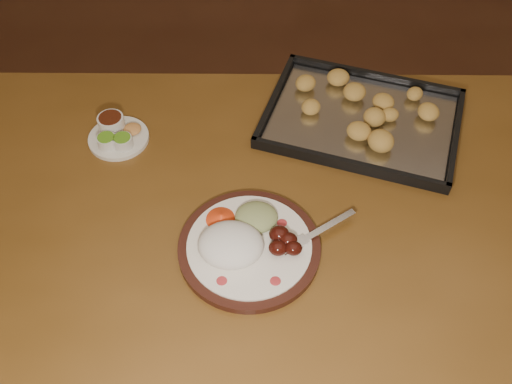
{
  "coord_description": "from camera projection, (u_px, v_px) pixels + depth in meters",
  "views": [
    {
      "loc": [
        -0.18,
        -0.9,
        1.76
      ],
      "look_at": [
        -0.22,
        -0.08,
        0.77
      ],
      "focal_mm": 40.0,
      "sensor_mm": 36.0,
      "label": 1
    }
  ],
  "objects": [
    {
      "name": "baking_tray",
      "position": [
        361.0,
        118.0,
        1.44
      ],
      "size": [
        0.55,
        0.47,
        0.05
      ],
      "rotation": [
        0.0,
        0.0,
        -0.28
      ],
      "color": "black",
      "rests_on": "dining_table"
    },
    {
      "name": "dining_table",
      "position": [
        252.0,
        226.0,
        1.37
      ],
      "size": [
        1.53,
        0.95,
        0.75
      ],
      "rotation": [
        0.0,
        0.0,
        0.04
      ],
      "color": "brown",
      "rests_on": "ground"
    },
    {
      "name": "dinner_plate",
      "position": [
        246.0,
        243.0,
        1.19
      ],
      "size": [
        0.38,
        0.3,
        0.07
      ],
      "rotation": [
        0.0,
        0.0,
        0.2
      ],
      "color": "black",
      "rests_on": "dining_table"
    },
    {
      "name": "condiment_saucer",
      "position": [
        116.0,
        134.0,
        1.4
      ],
      "size": [
        0.15,
        0.15,
        0.05
      ],
      "rotation": [
        0.0,
        0.0,
        0.33
      ],
      "color": "silver",
      "rests_on": "dining_table"
    },
    {
      "name": "ground",
      "position": [
        321.0,
        320.0,
        1.92
      ],
      "size": [
        4.0,
        4.0,
        0.0
      ],
      "primitive_type": "plane",
      "color": "#512F1C",
      "rests_on": "ground"
    }
  ]
}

